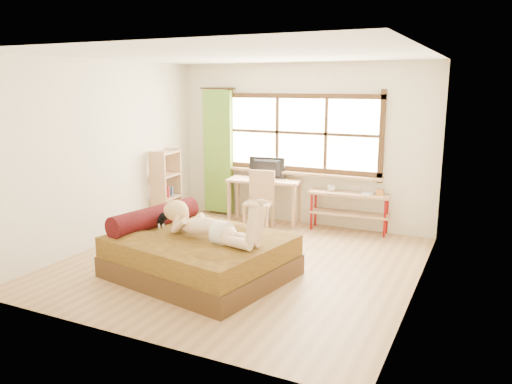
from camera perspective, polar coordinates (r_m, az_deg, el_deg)
The scene contains 18 objects.
floor at distance 6.77m, azimuth -1.78°, elevation -8.08°, with size 4.50×4.50×0.00m, color #9E754C.
ceiling at distance 6.36m, azimuth -1.95°, elevation 15.38°, with size 4.50×4.50×0.00m, color white.
wall_back at distance 8.47m, azimuth 5.21°, elevation 5.39°, with size 4.50×4.50×0.00m, color silver.
wall_front at distance 4.59m, azimuth -14.95°, elevation -0.75°, with size 4.50×4.50×0.00m, color silver.
wall_left at distance 7.72m, azimuth -16.88°, elevation 4.26°, with size 4.50×4.50×0.00m, color silver.
wall_right at distance 5.76m, azimuth 18.42°, elevation 1.61°, with size 4.50×4.50×0.00m, color silver.
window at distance 8.43m, azimuth 5.16°, elevation 6.44°, with size 2.80×0.16×1.46m.
curtain at distance 9.05m, azimuth -4.34°, elevation 4.56°, with size 0.55×0.10×2.20m, color olive.
bed at distance 6.33m, azimuth -6.74°, elevation -6.98°, with size 2.31×1.98×0.78m.
woman at distance 6.02m, azimuth -5.56°, elevation -2.57°, with size 1.43×0.41×0.61m, color beige, non-canonical shape.
kitten at distance 6.66m, azimuth -11.28°, elevation -2.94°, with size 0.31×0.12×0.25m, color black, non-canonical shape.
desk at distance 8.51m, azimuth 1.00°, elevation 0.83°, with size 1.31×0.75×0.77m.
monitor at distance 8.50m, azimuth 1.15°, elevation 2.75°, with size 0.62×0.08×0.36m, color black.
chair at distance 8.18m, azimuth 0.48°, elevation -0.58°, with size 0.49×0.49×0.97m.
pipe_shelf at distance 8.18m, azimuth 10.69°, elevation -1.26°, with size 1.30×0.41×0.73m.
cup at distance 8.22m, azimuth 8.64°, elevation 0.44°, with size 0.12×0.12×0.10m, color gray.
book at distance 8.10m, azimuth 12.01°, elevation -0.15°, with size 0.17×0.24×0.02m, color gray.
bookshelf at distance 8.68m, azimuth -10.24°, elevation 0.65°, with size 0.35×0.57×1.25m.
Camera 1 is at (2.94, -5.63, 2.34)m, focal length 35.00 mm.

